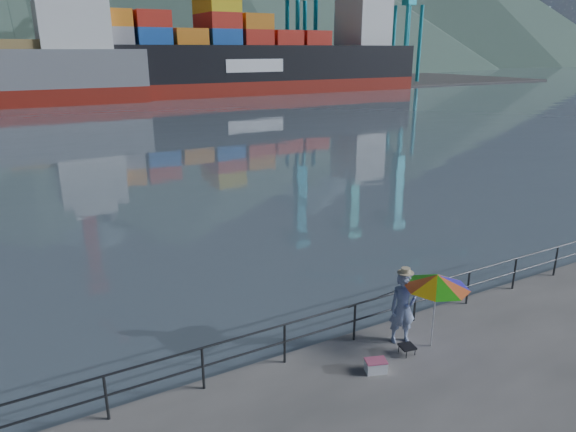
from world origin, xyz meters
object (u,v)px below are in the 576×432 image
object	(u,v)px
beach_umbrella	(437,281)
cooler_bag	(376,366)
container_ship	(250,57)
fisherman	(403,308)

from	to	relation	value
beach_umbrella	cooler_bag	distance (m)	2.49
beach_umbrella	container_ship	size ratio (longest dim) A/B	0.03
cooler_bag	container_ship	bearing A→B (deg)	86.49
fisherman	cooler_bag	world-z (taller)	fisherman
container_ship	cooler_bag	bearing A→B (deg)	-113.17
fisherman	container_ship	xyz separation A→B (m)	(30.45, 73.60, 4.86)
fisherman	beach_umbrella	size ratio (longest dim) A/B	0.96
fisherman	cooler_bag	distance (m)	1.73
beach_umbrella	cooler_bag	size ratio (longest dim) A/B	4.17
cooler_bag	beach_umbrella	bearing A→B (deg)	25.16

